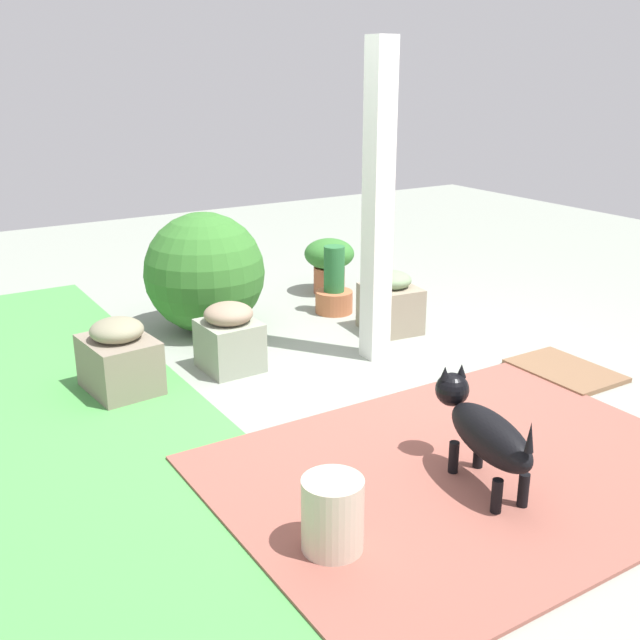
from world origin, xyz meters
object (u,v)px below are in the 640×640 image
object	(u,v)px
stone_planter_far	(119,358)
terracotta_pot_tall	(334,289)
round_shrub	(205,272)
dog	(484,430)
ceramic_urn	(333,516)
stone_planter_mid	(229,338)
porch_pillar	(378,206)
doormat	(565,371)
terracotta_pot_broad	(329,261)
stone_planter_nearest	(391,303)

from	to	relation	value
stone_planter_far	terracotta_pot_tall	distance (m)	2.02
round_shrub	dog	distance (m)	2.74
ceramic_urn	stone_planter_mid	bearing A→B (deg)	-14.03
terracotta_pot_tall	dog	xyz separation A→B (m)	(-2.57, 0.86, 0.10)
stone_planter_far	round_shrub	world-z (taller)	round_shrub
porch_pillar	stone_planter_mid	bearing A→B (deg)	71.12
porch_pillar	terracotta_pot_tall	distance (m)	1.30
stone_planter_mid	doormat	distance (m)	2.18
stone_planter_far	terracotta_pot_broad	size ratio (longest dim) A/B	1.07
stone_planter_far	dog	size ratio (longest dim) A/B	0.70
porch_pillar	doormat	xyz separation A→B (m)	(-0.89, -0.87, -1.01)
stone_planter_nearest	terracotta_pot_tall	world-z (taller)	terracotta_pot_tall
porch_pillar	terracotta_pot_broad	xyz separation A→B (m)	(1.44, -0.56, -0.74)
dog	round_shrub	bearing A→B (deg)	3.69
terracotta_pot_tall	stone_planter_far	bearing A→B (deg)	107.02
dog	terracotta_pot_broad	bearing A→B (deg)	-20.17
porch_pillar	dog	xyz separation A→B (m)	(-1.62, 0.56, -0.74)
stone_planter_nearest	terracotta_pot_broad	xyz separation A→B (m)	(1.07, -0.15, 0.08)
stone_planter_nearest	round_shrub	distance (m)	1.39
stone_planter_far	stone_planter_nearest	bearing A→B (deg)	-89.87
stone_planter_nearest	stone_planter_mid	bearing A→B (deg)	92.12
stone_planter_mid	stone_planter_far	size ratio (longest dim) A/B	0.88
stone_planter_far	stone_planter_mid	bearing A→B (deg)	-93.61
porch_pillar	ceramic_urn	bearing A→B (deg)	139.52
ceramic_urn	round_shrub	bearing A→B (deg)	-13.84
porch_pillar	ceramic_urn	world-z (taller)	porch_pillar
stone_planter_mid	round_shrub	distance (m)	0.85
stone_planter_mid	ceramic_urn	world-z (taller)	stone_planter_mid
stone_planter_nearest	stone_planter_far	size ratio (longest dim) A/B	0.90
round_shrub	terracotta_pot_tall	bearing A→B (deg)	-98.76
round_shrub	dog	bearing A→B (deg)	-176.31
stone_planter_mid	terracotta_pot_broad	bearing A→B (deg)	-52.98
terracotta_pot_tall	doormat	size ratio (longest dim) A/B	0.82
stone_planter_nearest	stone_planter_mid	world-z (taller)	stone_planter_nearest
stone_planter_mid	stone_planter_far	xyz separation A→B (m)	(0.04, 0.71, -0.01)
stone_planter_nearest	stone_planter_mid	distance (m)	1.34
dog	terracotta_pot_tall	bearing A→B (deg)	-18.41
stone_planter_far	round_shrub	size ratio (longest dim) A/B	0.58
stone_planter_nearest	terracotta_pot_broad	bearing A→B (deg)	-7.98
round_shrub	terracotta_pot_broad	xyz separation A→B (m)	(0.33, -1.30, -0.16)
round_shrub	ceramic_urn	bearing A→B (deg)	166.16
stone_planter_mid	doormat	xyz separation A→B (m)	(-1.21, -1.80, -0.20)
round_shrub	dog	size ratio (longest dim) A/B	1.21
porch_pillar	stone_planter_far	world-z (taller)	porch_pillar
terracotta_pot_broad	doormat	world-z (taller)	terracotta_pot_broad
terracotta_pot_broad	terracotta_pot_tall	world-z (taller)	terracotta_pot_tall
ceramic_urn	porch_pillar	bearing A→B (deg)	-40.48
porch_pillar	doormat	size ratio (longest dim) A/B	3.11
stone_planter_far	terracotta_pot_broad	world-z (taller)	terracotta_pot_broad
stone_planter_mid	terracotta_pot_tall	bearing A→B (deg)	-62.49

